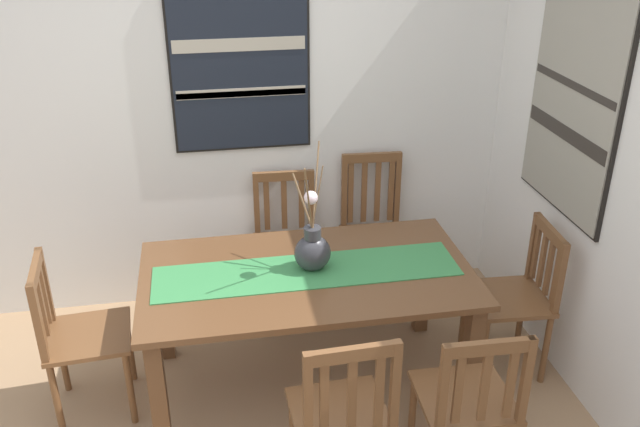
# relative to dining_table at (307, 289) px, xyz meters

# --- Properties ---
(wall_back) EXTENTS (6.40, 0.12, 2.70)m
(wall_back) POSITION_rel_dining_table_xyz_m (-0.35, 1.11, 0.72)
(wall_back) COLOR silver
(wall_back) RESTS_ON ground_plane
(dining_table) EXTENTS (1.73, 0.97, 0.74)m
(dining_table) POSITION_rel_dining_table_xyz_m (0.00, 0.00, 0.00)
(dining_table) COLOR brown
(dining_table) RESTS_ON ground_plane
(table_runner) EXTENTS (1.59, 0.36, 0.01)m
(table_runner) POSITION_rel_dining_table_xyz_m (0.00, -0.00, 0.11)
(table_runner) COLOR #388447
(table_runner) RESTS_ON dining_table
(centerpiece_vase) EXTENTS (0.19, 0.41, 0.66)m
(centerpiece_vase) POSITION_rel_dining_table_xyz_m (0.03, 0.02, 0.23)
(centerpiece_vase) COLOR #333338
(centerpiece_vase) RESTS_ON dining_table
(chair_0) EXTENTS (0.45, 0.45, 0.91)m
(chair_0) POSITION_rel_dining_table_xyz_m (-1.20, 0.02, -0.16)
(chair_0) COLOR brown
(chair_0) RESTS_ON ground_plane
(chair_1) EXTENTS (0.44, 0.44, 0.96)m
(chair_1) POSITION_rel_dining_table_xyz_m (0.02, -0.83, -0.14)
(chair_1) COLOR brown
(chair_1) RESTS_ON ground_plane
(chair_2) EXTENTS (0.44, 0.44, 0.99)m
(chair_2) POSITION_rel_dining_table_xyz_m (0.58, 0.85, -0.12)
(chair_2) COLOR brown
(chair_2) RESTS_ON ground_plane
(chair_3) EXTENTS (0.43, 0.43, 0.91)m
(chair_3) POSITION_rel_dining_table_xyz_m (0.60, -0.82, -0.15)
(chair_3) COLOR brown
(chair_3) RESTS_ON ground_plane
(chair_4) EXTENTS (0.45, 0.45, 0.89)m
(chair_4) POSITION_rel_dining_table_xyz_m (1.20, -0.03, -0.15)
(chair_4) COLOR brown
(chair_4) RESTS_ON ground_plane
(chair_5) EXTENTS (0.44, 0.44, 0.91)m
(chair_5) POSITION_rel_dining_table_xyz_m (-0.00, 0.84, -0.15)
(chair_5) COLOR brown
(chair_5) RESTS_ON ground_plane
(painting_on_back_wall) EXTENTS (0.84, 0.05, 1.05)m
(painting_on_back_wall) POSITION_rel_dining_table_xyz_m (-0.23, 1.04, 0.95)
(painting_on_back_wall) COLOR black
(painting_on_side_wall) EXTENTS (0.05, 0.85, 1.27)m
(painting_on_side_wall) POSITION_rel_dining_table_xyz_m (1.44, 0.13, 0.94)
(painting_on_side_wall) COLOR black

